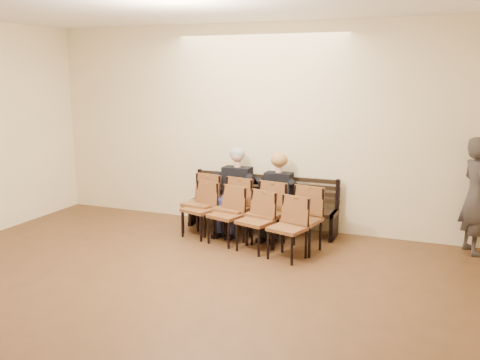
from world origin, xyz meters
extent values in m
cube|color=#FBE2B4|center=(0.00, 5.00, 1.75)|extent=(8.00, 0.02, 3.50)
cube|color=black|center=(0.16, 4.65, 0.23)|extent=(2.60, 0.90, 0.45)
cube|color=#BCBBC0|center=(-0.32, 4.41, 0.56)|extent=(0.34, 0.29, 0.22)
cylinder|color=silver|center=(0.64, 4.31, 0.56)|extent=(0.08, 0.08, 0.22)
cube|color=black|center=(0.38, 4.75, 0.15)|extent=(0.49, 0.40, 0.31)
imported|color=#36302C|center=(3.50, 4.75, 1.01)|extent=(0.75, 0.87, 2.02)
cube|color=brown|center=(0.17, 4.00, 0.49)|extent=(2.45, 0.94, 0.98)
cube|color=brown|center=(0.16, 3.69, 0.46)|extent=(2.26, 1.12, 0.91)
camera|label=1|loc=(3.12, -3.71, 2.67)|focal=40.00mm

